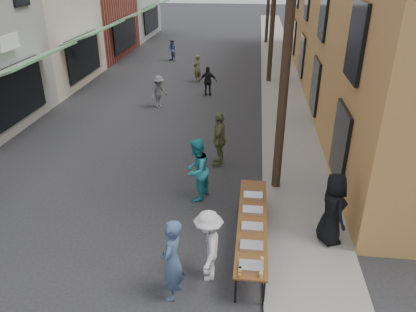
% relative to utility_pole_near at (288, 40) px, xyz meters
% --- Properties ---
extents(ground, '(120.00, 120.00, 0.00)m').
position_rel_utility_pole_near_xyz_m(ground, '(-4.30, -3.00, -4.50)').
color(ground, '#28282B').
rests_on(ground, ground).
extents(sidewalk, '(2.20, 60.00, 0.10)m').
position_rel_utility_pole_near_xyz_m(sidewalk, '(0.70, 12.00, -4.45)').
color(sidewalk, gray).
rests_on(sidewalk, ground).
extents(storefront_row, '(8.00, 37.00, 9.00)m').
position_rel_utility_pole_near_xyz_m(storefront_row, '(-14.30, 11.96, -0.38)').
color(storefront_row, maroon).
rests_on(storefront_row, ground).
extents(utility_pole_near, '(0.26, 0.26, 9.00)m').
position_rel_utility_pole_near_xyz_m(utility_pole_near, '(0.00, 0.00, 0.00)').
color(utility_pole_near, '#2D2116').
rests_on(utility_pole_near, ground).
extents(serving_table, '(0.70, 4.00, 0.75)m').
position_rel_utility_pole_near_xyz_m(serving_table, '(-0.70, -2.93, -3.79)').
color(serving_table, brown).
rests_on(serving_table, ground).
extents(catering_tray_sausage, '(0.50, 0.33, 0.08)m').
position_rel_utility_pole_near_xyz_m(catering_tray_sausage, '(-0.70, -4.58, -3.71)').
color(catering_tray_sausage, maroon).
rests_on(catering_tray_sausage, serving_table).
extents(catering_tray_foil_b, '(0.50, 0.33, 0.08)m').
position_rel_utility_pole_near_xyz_m(catering_tray_foil_b, '(-0.70, -3.93, -3.71)').
color(catering_tray_foil_b, '#B2B2B7').
rests_on(catering_tray_foil_b, serving_table).
extents(catering_tray_buns, '(0.50, 0.33, 0.08)m').
position_rel_utility_pole_near_xyz_m(catering_tray_buns, '(-0.70, -3.23, -3.71)').
color(catering_tray_buns, tan).
rests_on(catering_tray_buns, serving_table).
extents(catering_tray_foil_d, '(0.50, 0.33, 0.08)m').
position_rel_utility_pole_near_xyz_m(catering_tray_foil_d, '(-0.70, -2.53, -3.71)').
color(catering_tray_foil_d, '#B2B2B7').
rests_on(catering_tray_foil_d, serving_table).
extents(catering_tray_buns_end, '(0.50, 0.33, 0.08)m').
position_rel_utility_pole_near_xyz_m(catering_tray_buns_end, '(-0.70, -1.83, -3.71)').
color(catering_tray_buns_end, tan).
rests_on(catering_tray_buns_end, serving_table).
extents(condiment_jar_a, '(0.07, 0.07, 0.08)m').
position_rel_utility_pole_near_xyz_m(condiment_jar_a, '(-0.92, -4.88, -3.71)').
color(condiment_jar_a, '#A57F26').
rests_on(condiment_jar_a, serving_table).
extents(condiment_jar_b, '(0.07, 0.07, 0.08)m').
position_rel_utility_pole_near_xyz_m(condiment_jar_b, '(-0.92, -4.78, -3.71)').
color(condiment_jar_b, '#A57F26').
rests_on(condiment_jar_b, serving_table).
extents(condiment_jar_c, '(0.07, 0.07, 0.08)m').
position_rel_utility_pole_near_xyz_m(condiment_jar_c, '(-0.92, -4.68, -3.71)').
color(condiment_jar_c, '#A57F26').
rests_on(condiment_jar_c, serving_table).
extents(cup_stack, '(0.08, 0.08, 0.12)m').
position_rel_utility_pole_near_xyz_m(cup_stack, '(-0.50, -4.83, -3.69)').
color(cup_stack, tan).
rests_on(cup_stack, serving_table).
extents(guest_front_b, '(0.55, 0.75, 1.88)m').
position_rel_utility_pole_near_xyz_m(guest_front_b, '(-2.29, -4.76, -3.56)').
color(guest_front_b, '#435B82').
rests_on(guest_front_b, ground).
extents(guest_front_c, '(0.96, 1.10, 1.90)m').
position_rel_utility_pole_near_xyz_m(guest_front_c, '(-2.34, -0.87, -3.55)').
color(guest_front_c, teal).
rests_on(guest_front_c, ground).
extents(guest_front_d, '(0.70, 1.14, 1.71)m').
position_rel_utility_pole_near_xyz_m(guest_front_d, '(-1.63, -4.12, -3.64)').
color(guest_front_d, silver).
rests_on(guest_front_d, ground).
extents(guest_front_e, '(0.60, 1.17, 1.91)m').
position_rel_utility_pole_near_xyz_m(guest_front_e, '(-1.89, 1.40, -3.54)').
color(guest_front_e, '#5F683C').
rests_on(guest_front_e, ground).
extents(server, '(0.83, 1.04, 1.86)m').
position_rel_utility_pole_near_xyz_m(server, '(1.21, -2.60, -3.47)').
color(server, black).
rests_on(server, sidewalk).
extents(passerby_left, '(1.00, 1.15, 1.55)m').
position_rel_utility_pole_near_xyz_m(passerby_left, '(-5.26, 7.01, -3.73)').
color(passerby_left, slate).
rests_on(passerby_left, ground).
extents(passerby_mid, '(0.92, 0.43, 1.52)m').
position_rel_utility_pole_near_xyz_m(passerby_mid, '(-3.17, 9.15, -3.74)').
color(passerby_mid, black).
rests_on(passerby_mid, ground).
extents(passerby_right, '(0.59, 0.67, 1.55)m').
position_rel_utility_pole_near_xyz_m(passerby_right, '(-4.10, 11.68, -3.73)').
color(passerby_right, brown).
rests_on(passerby_right, ground).
extents(passerby_far, '(0.91, 0.92, 1.50)m').
position_rel_utility_pole_near_xyz_m(passerby_far, '(-6.54, 16.72, -3.75)').
color(passerby_far, '#526F9E').
rests_on(passerby_far, ground).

